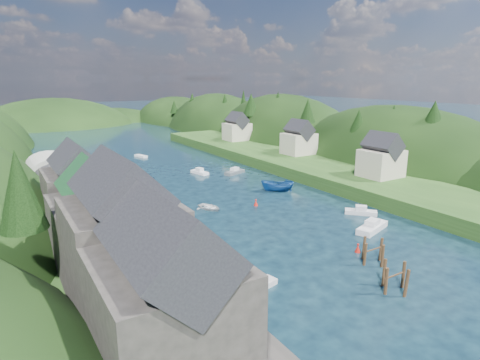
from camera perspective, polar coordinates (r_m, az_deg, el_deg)
ground at (r=85.49m, az=-7.77°, el=0.48°), size 600.00×600.00×0.00m
hillside_right at (r=130.85m, az=5.97°, el=1.99°), size 36.00×245.56×48.00m
far_hills at (r=205.40m, az=-21.69°, el=4.55°), size 103.00×68.00×44.00m
hill_trees at (r=96.51m, az=-11.05°, el=8.63°), size 90.79×149.02×12.26m
quay_left at (r=50.77m, az=-18.85°, el=-8.69°), size 12.00×110.00×2.00m
terrace_left_grass at (r=49.85m, az=-26.82°, el=-9.62°), size 12.00×110.00×2.50m
quayside_buildings at (r=35.76m, az=-17.70°, el=-7.83°), size 8.00×35.84×12.90m
boat_sheds at (r=67.16m, az=-24.55°, el=0.15°), size 7.00×21.00×7.50m
terrace_right at (r=90.20m, az=9.56°, el=1.92°), size 16.00×120.00×2.40m
right_bank_cottages at (r=97.53m, az=7.78°, el=5.68°), size 9.00×59.24×8.41m
piling_cluster_near at (r=42.74m, az=21.15°, el=-13.16°), size 3.07×2.88×3.42m
piling_cluster_far at (r=47.93m, az=18.37°, el=-9.94°), size 3.12×2.92×3.29m
channel_buoy_near at (r=50.41m, az=16.40°, el=-9.31°), size 0.70×0.70×1.10m
channel_buoy_far at (r=65.38m, az=2.27°, el=-3.26°), size 0.70×0.70×1.10m
moored_boats at (r=58.64m, az=5.82°, el=-5.21°), size 32.97×96.72×2.34m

